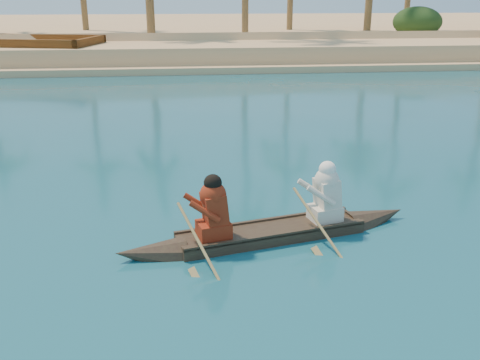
{
  "coord_description": "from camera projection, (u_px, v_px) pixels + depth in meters",
  "views": [
    {
      "loc": [
        2.61,
        -6.87,
        4.17
      ],
      "look_at": [
        3.72,
        2.96,
        0.69
      ],
      "focal_mm": 40.0,
      "sensor_mm": 36.0,
      "label": 1
    }
  ],
  "objects": [
    {
      "name": "ground",
      "position": [
        2.0,
        305.0,
        7.55
      ],
      "size": [
        160.0,
        160.0,
        0.0
      ],
      "primitive_type": "plane",
      "color": "#0C3A4E",
      "rests_on": "ground"
    },
    {
      "name": "sandy_embankment",
      "position": [
        150.0,
        33.0,
        51.33
      ],
      "size": [
        150.0,
        51.0,
        1.5
      ],
      "color": "tan",
      "rests_on": "ground"
    },
    {
      "name": "shrub_cluster",
      "position": [
        140.0,
        38.0,
        36.68
      ],
      "size": [
        100.0,
        6.0,
        2.4
      ],
      "primitive_type": null,
      "color": "#1B3112",
      "rests_on": "ground"
    },
    {
      "name": "canoe",
      "position": [
        271.0,
        223.0,
        9.51
      ],
      "size": [
        5.56,
        2.0,
        1.53
      ],
      "rotation": [
        0.0,
        0.0,
        0.23
      ],
      "color": "#3A301F",
      "rests_on": "ground"
    }
  ]
}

